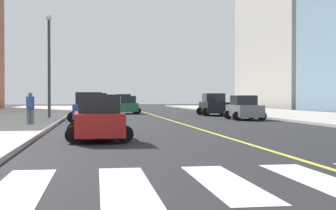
# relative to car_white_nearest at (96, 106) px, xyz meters

# --- Properties ---
(lane_divider_paint) EXTENTS (0.16, 80.00, 0.01)m
(lane_divider_paint) POSITION_rel_car_white_nearest_xyz_m (5.03, 7.08, -0.88)
(lane_divider_paint) COLOR yellow
(lane_divider_paint) RESTS_ON ground
(parking_garage_concrete) EXTENTS (18.00, 24.00, 24.95)m
(parking_garage_concrete) POSITION_rel_car_white_nearest_xyz_m (32.48, 29.84, 11.59)
(parking_garage_concrete) COLOR #B2ADA3
(parking_garage_concrete) RESTS_ON ground
(car_white_nearest) EXTENTS (2.69, 4.27, 1.90)m
(car_white_nearest) POSITION_rel_car_white_nearest_xyz_m (0.00, 0.00, 0.00)
(car_white_nearest) COLOR silver
(car_white_nearest) RESTS_ON ground
(car_silver_second) EXTENTS (2.84, 4.46, 1.97)m
(car_silver_second) POSITION_rel_car_white_nearest_xyz_m (3.27, 20.50, 0.03)
(car_silver_second) COLOR #B7B7BC
(car_silver_second) RESTS_ON ground
(car_red_third) EXTENTS (2.39, 3.76, 1.65)m
(car_red_third) POSITION_rel_car_white_nearest_xyz_m (0.09, -19.92, -0.11)
(car_red_third) COLOR red
(car_red_third) RESTS_ON ground
(car_blue_fourth) EXTENTS (2.63, 4.22, 1.88)m
(car_blue_fourth) POSITION_rel_car_white_nearest_xyz_m (-0.44, -6.35, -0.01)
(car_blue_fourth) COLOR #2D479E
(car_blue_fourth) RESTS_ON ground
(car_green_fifth) EXTENTS (2.49, 3.90, 1.71)m
(car_green_fifth) POSITION_rel_car_white_nearest_xyz_m (2.96, 8.80, -0.09)
(car_green_fifth) COLOR #236B42
(car_green_fifth) RESTS_ON ground
(car_gray_sixth) EXTENTS (2.43, 3.84, 1.70)m
(car_gray_sixth) POSITION_rel_car_white_nearest_xyz_m (10.30, -4.96, -0.09)
(car_gray_sixth) COLOR slate
(car_gray_sixth) RESTS_ON ground
(car_black_seventh) EXTENTS (2.79, 4.36, 1.92)m
(car_black_seventh) POSITION_rel_car_white_nearest_xyz_m (10.14, 3.14, 0.01)
(car_black_seventh) COLOR black
(car_black_seventh) RESTS_ON ground
(pedestrian_walking_west) EXTENTS (0.42, 0.42, 1.68)m
(pedestrian_walking_west) POSITION_rel_car_white_nearest_xyz_m (-3.38, -11.61, 0.19)
(pedestrian_walking_west) COLOR slate
(pedestrian_walking_west) RESTS_ON sidewalk_kerb_west
(street_lamp) EXTENTS (0.44, 0.44, 7.23)m
(street_lamp) POSITION_rel_car_white_nearest_xyz_m (-3.25, -2.84, 3.54)
(street_lamp) COLOR #38383D
(street_lamp) RESTS_ON sidewalk_kerb_west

